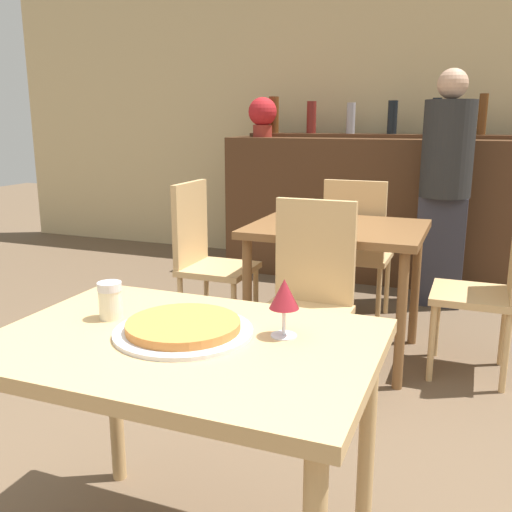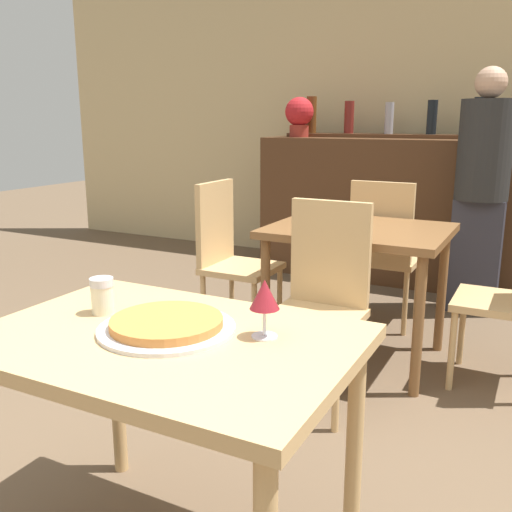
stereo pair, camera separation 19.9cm
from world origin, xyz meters
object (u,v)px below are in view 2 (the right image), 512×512
object	(u,v)px
chair_far_side_back	(384,247)
cheese_shaker	(102,295)
chair_far_side_left	(229,251)
chair_far_side_front	(322,292)
wine_glass	(265,296)
person_standing	(482,184)
pizza_tray	(167,325)
potted_plant	(299,115)

from	to	relation	value
chair_far_side_back	cheese_shaker	bearing A→B (deg)	82.80
chair_far_side_left	chair_far_side_front	bearing A→B (deg)	-124.02
chair_far_side_back	wine_glass	size ratio (longest dim) A/B	5.85
chair_far_side_left	person_standing	xyz separation A→B (m)	(1.27, 1.12, 0.35)
chair_far_side_left	wine_glass	world-z (taller)	chair_far_side_left
chair_far_side_back	chair_far_side_front	bearing A→B (deg)	90.00
chair_far_side_front	pizza_tray	distance (m)	1.17
chair_far_side_front	chair_far_side_left	distance (m)	0.96
pizza_tray	wine_glass	xyz separation A→B (m)	(0.26, 0.08, 0.10)
chair_far_side_left	wine_glass	bearing A→B (deg)	-147.26
wine_glass	potted_plant	world-z (taller)	potted_plant
chair_far_side_left	pizza_tray	distance (m)	1.87
chair_far_side_front	chair_far_side_back	world-z (taller)	same
chair_far_side_left	pizza_tray	size ratio (longest dim) A/B	2.46
pizza_tray	chair_far_side_back	bearing A→B (deg)	89.43
chair_far_side_back	wine_glass	xyz separation A→B (m)	(0.24, -2.14, 0.32)
pizza_tray	potted_plant	world-z (taller)	potted_plant
person_standing	wine_glass	distance (m)	2.74
chair_far_side_front	potted_plant	world-z (taller)	potted_plant
potted_plant	cheese_shaker	bearing A→B (deg)	-76.72
cheese_shaker	person_standing	world-z (taller)	person_standing
pizza_tray	cheese_shaker	world-z (taller)	cheese_shaker
chair_far_side_front	cheese_shaker	distance (m)	1.18
chair_far_side_back	wine_glass	distance (m)	2.18
chair_far_side_back	cheese_shaker	distance (m)	2.22
chair_far_side_front	cheese_shaker	xyz separation A→B (m)	(-0.28, -1.12, 0.26)
cheese_shaker	wine_glass	world-z (taller)	wine_glass
chair_far_side_front	chair_far_side_back	size ratio (longest dim) A/B	1.00
chair_far_side_back	person_standing	world-z (taller)	person_standing
chair_far_side_left	potted_plant	world-z (taller)	potted_plant
chair_far_side_front	potted_plant	size ratio (longest dim) A/B	2.84
cheese_shaker	potted_plant	size ratio (longest dim) A/B	0.33
cheese_shaker	wine_glass	bearing A→B (deg)	5.61
cheese_shaker	potted_plant	world-z (taller)	potted_plant
chair_far_side_back	chair_far_side_left	distance (m)	0.96
chair_far_side_front	pizza_tray	xyz separation A→B (m)	(-0.02, -1.15, 0.22)
pizza_tray	chair_far_side_left	bearing A→B (deg)	114.61
chair_far_side_left	person_standing	size ratio (longest dim) A/B	0.58
pizza_tray	person_standing	size ratio (longest dim) A/B	0.23
pizza_tray	potted_plant	size ratio (longest dim) A/B	1.15
potted_plant	chair_far_side_back	bearing A→B (deg)	-46.61
chair_far_side_front	cheese_shaker	size ratio (longest dim) A/B	8.52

